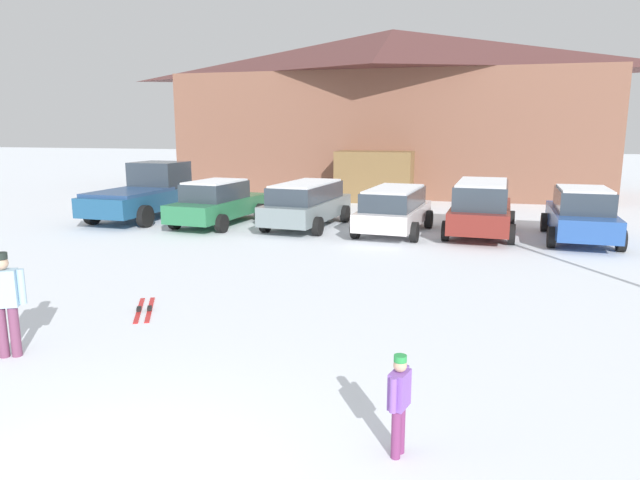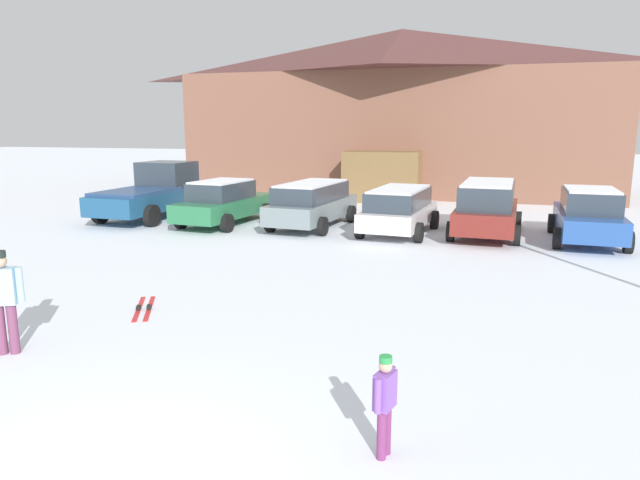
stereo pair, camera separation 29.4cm
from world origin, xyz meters
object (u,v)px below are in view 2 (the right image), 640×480
parked_grey_wagon (312,203)px  parked_blue_hatchback (588,215)px  parked_maroon_van (487,207)px  pair_of_skis (144,308)px  skier_child_in_purple_jacket (385,400)px  pickup_truck (156,192)px  skier_adult_in_blue_parka (3,297)px  parked_green_coupe (224,202)px  ski_lodge (400,111)px  parked_white_suv (399,209)px

parked_grey_wagon → parked_blue_hatchback: parked_blue_hatchback is taller
parked_maroon_van → pair_of_skis: size_ratio=3.14×
parked_grey_wagon → skier_child_in_purple_jacket: (5.03, -13.67, -0.22)m
pickup_truck → skier_child_in_purple_jacket: (11.67, -14.12, -0.34)m
parked_grey_wagon → parked_maroon_van: parked_maroon_van is taller
skier_adult_in_blue_parka → parked_grey_wagon: bearing=84.6°
parked_green_coupe → skier_child_in_purple_jacket: 15.70m
parked_maroon_van → pair_of_skis: bearing=-122.6°
ski_lodge → parked_blue_hatchback: 15.77m
ski_lodge → parked_grey_wagon: (-1.11, -12.94, -3.54)m
skier_adult_in_blue_parka → parked_maroon_van: bearing=60.3°
skier_adult_in_blue_parka → pair_of_skis: bearing=73.3°
parked_maroon_van → skier_child_in_purple_jacket: size_ratio=4.16×
parked_green_coupe → skier_child_in_purple_jacket: parked_green_coupe is taller
parked_white_suv → skier_child_in_purple_jacket: bearing=-82.0°
ski_lodge → parked_maroon_van: size_ratio=4.66×
parked_green_coupe → parked_maroon_van: size_ratio=1.00×
parked_grey_wagon → parked_maroon_van: 6.00m
parked_maroon_van → parked_blue_hatchback: bearing=-6.3°
skier_adult_in_blue_parka → pair_of_skis: (0.77, 2.56, -0.92)m
parked_white_suv → pair_of_skis: 10.24m
parked_blue_hatchback → pickup_truck: bearing=177.5°
parked_blue_hatchback → pair_of_skis: parked_blue_hatchback is taller
parked_white_suv → pair_of_skis: parked_white_suv is taller
parked_white_suv → skier_child_in_purple_jacket: 13.42m
parked_blue_hatchback → parked_white_suv: bearing=-178.5°
parked_grey_wagon → pickup_truck: size_ratio=0.85×
parked_green_coupe → parked_maroon_van: bearing=2.9°
parked_green_coupe → skier_adult_in_blue_parka: 12.32m
parked_grey_wagon → parked_maroon_van: (6.00, 0.11, 0.08)m
pickup_truck → parked_maroon_van: bearing=-1.5°
ski_lodge → parked_green_coupe: 14.45m
parked_green_coupe → skier_child_in_purple_jacket: (8.31, -13.31, -0.17)m
ski_lodge → parked_grey_wagon: ski_lodge is taller
pickup_truck → skier_adult_in_blue_parka: pickup_truck is taller
parked_grey_wagon → parked_white_suv: 3.19m
parked_white_suv → pair_of_skis: size_ratio=2.92×
skier_adult_in_blue_parka → parked_white_suv: bearing=70.2°
ski_lodge → parked_maroon_van: ski_lodge is taller
parked_blue_hatchback → skier_adult_in_blue_parka: size_ratio=2.77×
skier_adult_in_blue_parka → pair_of_skis: skier_adult_in_blue_parka is taller
parked_blue_hatchback → pair_of_skis: bearing=-134.2°
skier_child_in_purple_jacket → pair_of_skis: 6.64m
pickup_truck → skier_adult_in_blue_parka: (5.45, -12.95, -0.05)m
ski_lodge → skier_child_in_purple_jacket: ski_lodge is taller
ski_lodge → parked_maroon_van: 14.16m
pickup_truck → pair_of_skis: bearing=-59.1°
skier_adult_in_blue_parka → ski_lodge: bearing=84.8°
parked_maroon_van → skier_child_in_purple_jacket: bearing=-94.0°
parked_blue_hatchback → pair_of_skis: size_ratio=2.99×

